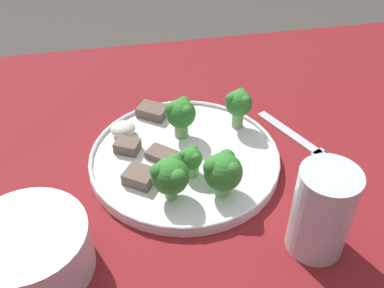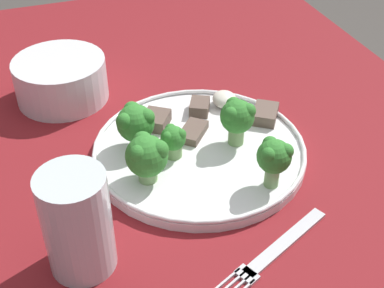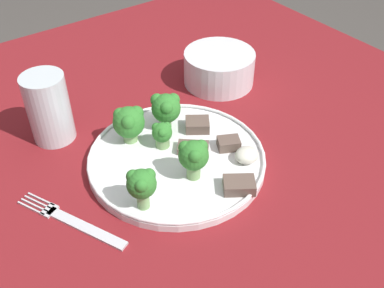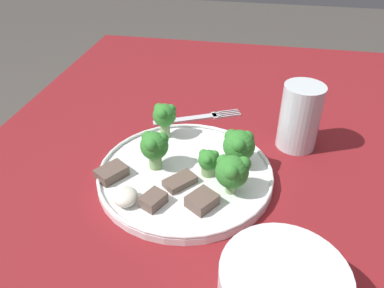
{
  "view_description": "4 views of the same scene",
  "coord_description": "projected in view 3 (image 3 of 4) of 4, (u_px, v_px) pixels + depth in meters",
  "views": [
    {
      "loc": [
        0.12,
        0.4,
        1.17
      ],
      "look_at": [
        0.02,
        -0.09,
        0.76
      ],
      "focal_mm": 42.0,
      "sensor_mm": 36.0,
      "label": 1
    },
    {
      "loc": [
        -0.49,
        0.1,
        1.17
      ],
      "look_at": [
        0.02,
        -0.08,
        0.76
      ],
      "focal_mm": 50.0,
      "sensor_mm": 36.0,
      "label": 2
    },
    {
      "loc": [
        -0.26,
        -0.53,
        1.21
      ],
      "look_at": [
        0.05,
        -0.1,
        0.76
      ],
      "focal_mm": 42.0,
      "sensor_mm": 36.0,
      "label": 3
    },
    {
      "loc": [
        0.49,
        0.01,
        1.12
      ],
      "look_at": [
        0.02,
        -0.08,
        0.78
      ],
      "focal_mm": 35.0,
      "sensor_mm": 36.0,
      "label": 4
    }
  ],
  "objects": [
    {
      "name": "cream_bowl",
      "position": [
        219.0,
        69.0,
        0.88
      ],
      "size": [
        0.14,
        0.14,
        0.07
      ],
      "color": "silver",
      "rests_on": "table"
    },
    {
      "name": "broccoli_floret_near_rim_left",
      "position": [
        194.0,
        156.0,
        0.65
      ],
      "size": [
        0.05,
        0.05,
        0.07
      ],
      "color": "#7FA866",
      "rests_on": "dinner_plate"
    },
    {
      "name": "meat_slice_rear_slice",
      "position": [
        229.0,
        143.0,
        0.72
      ],
      "size": [
        0.04,
        0.04,
        0.02
      ],
      "color": "brown",
      "rests_on": "dinner_plate"
    },
    {
      "name": "broccoli_floret_center_back",
      "position": [
        162.0,
        133.0,
        0.72
      ],
      "size": [
        0.03,
        0.03,
        0.04
      ],
      "color": "#7FA866",
      "rests_on": "dinner_plate"
    },
    {
      "name": "fork",
      "position": [
        72.0,
        221.0,
        0.62
      ],
      "size": [
        0.09,
        0.17,
        0.0
      ],
      "color": "silver",
      "rests_on": "table"
    },
    {
      "name": "table",
      "position": [
        136.0,
        180.0,
        0.82
      ],
      "size": [
        1.23,
        0.97,
        0.72
      ],
      "color": "maroon",
      "rests_on": "ground_plane"
    },
    {
      "name": "broccoli_floret_front_left",
      "position": [
        166.0,
        108.0,
        0.75
      ],
      "size": [
        0.05,
        0.05,
        0.06
      ],
      "color": "#7FA866",
      "rests_on": "dinner_plate"
    },
    {
      "name": "sauce_dollop",
      "position": [
        247.0,
        155.0,
        0.7
      ],
      "size": [
        0.04,
        0.04,
        0.02
      ],
      "color": "silver",
      "rests_on": "dinner_plate"
    },
    {
      "name": "meat_slice_front_slice",
      "position": [
        193.0,
        148.0,
        0.72
      ],
      "size": [
        0.06,
        0.05,
        0.01
      ],
      "color": "brown",
      "rests_on": "dinner_plate"
    },
    {
      "name": "meat_slice_edge_slice",
      "position": [
        197.0,
        125.0,
        0.76
      ],
      "size": [
        0.05,
        0.05,
        0.02
      ],
      "color": "brown",
      "rests_on": "dinner_plate"
    },
    {
      "name": "drinking_glass",
      "position": [
        50.0,
        111.0,
        0.74
      ],
      "size": [
        0.07,
        0.07,
        0.12
      ],
      "color": "silver",
      "rests_on": "table"
    },
    {
      "name": "meat_slice_middle_slice",
      "position": [
        239.0,
        185.0,
        0.65
      ],
      "size": [
        0.06,
        0.05,
        0.02
      ],
      "color": "brown",
      "rests_on": "dinner_plate"
    },
    {
      "name": "broccoli_floret_back_left",
      "position": [
        142.0,
        184.0,
        0.61
      ],
      "size": [
        0.04,
        0.04,
        0.07
      ],
      "color": "#7FA866",
      "rests_on": "dinner_plate"
    },
    {
      "name": "broccoli_floret_center_left",
      "position": [
        129.0,
        122.0,
        0.72
      ],
      "size": [
        0.05,
        0.05,
        0.06
      ],
      "color": "#7FA866",
      "rests_on": "dinner_plate"
    },
    {
      "name": "dinner_plate",
      "position": [
        177.0,
        159.0,
        0.71
      ],
      "size": [
        0.28,
        0.28,
        0.02
      ],
      "color": "white",
      "rests_on": "table"
    }
  ]
}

